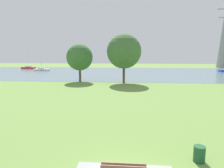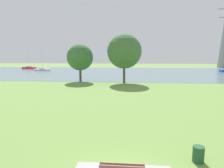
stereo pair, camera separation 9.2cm
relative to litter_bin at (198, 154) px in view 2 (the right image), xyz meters
The scene contains 7 objects.
ground_plane 20.04m from the litter_bin, 100.55° to the left, with size 160.00×160.00×0.00m, color olive.
litter_bin is the anchor object (origin of this frame).
water_surface 47.84m from the litter_bin, 94.40° to the left, with size 140.00×40.00×0.02m, color slate.
sailboat_white 59.82m from the litter_bin, 120.87° to the left, with size 4.86×1.72×6.04m.
sailboat_red 71.07m from the litter_bin, 123.41° to the left, with size 4.91×1.92×6.46m.
tree_mid_shore 31.64m from the litter_bin, 114.45° to the left, with size 4.99×4.99×7.10m.
tree_east_near 28.10m from the litter_bin, 99.45° to the left, with size 6.19×6.19×8.80m.
Camera 2 is at (0.28, -7.44, 5.30)m, focal length 32.68 mm.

